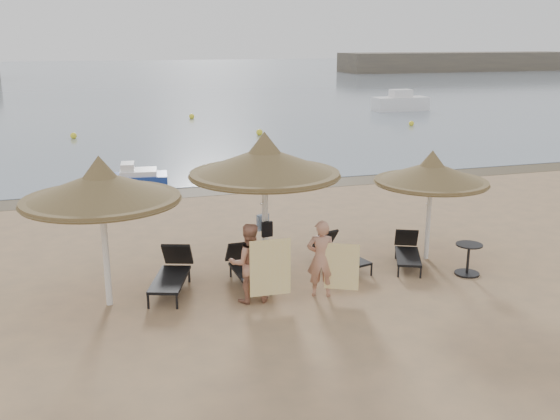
% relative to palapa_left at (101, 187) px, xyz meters
% --- Properties ---
extents(ground, '(160.00, 160.00, 0.00)m').
position_rel_palapa_left_xyz_m(ground, '(3.99, -0.42, -2.40)').
color(ground, tan).
rests_on(ground, ground).
extents(sea, '(200.00, 140.00, 0.03)m').
position_rel_palapa_left_xyz_m(sea, '(3.99, 79.58, -2.39)').
color(sea, slate).
rests_on(sea, ground).
extents(wet_sand_strip, '(200.00, 1.60, 0.01)m').
position_rel_palapa_left_xyz_m(wet_sand_strip, '(3.99, 8.98, -2.40)').
color(wet_sand_strip, brown).
rests_on(wet_sand_strip, ground).
extents(palapa_left, '(3.04, 3.04, 3.02)m').
position_rel_palapa_left_xyz_m(palapa_left, '(0.00, 0.00, 0.00)').
color(palapa_left, white).
rests_on(palapa_left, ground).
extents(palapa_center, '(3.27, 3.27, 3.24)m').
position_rel_palapa_left_xyz_m(palapa_center, '(3.40, 0.58, 0.18)').
color(palapa_center, white).
rests_on(palapa_center, ground).
extents(palapa_right, '(2.67, 2.67, 2.64)m').
position_rel_palapa_left_xyz_m(palapa_right, '(7.42, 0.53, -0.30)').
color(palapa_right, white).
rests_on(palapa_right, ground).
extents(lounger_far_left, '(1.19, 1.98, 0.84)m').
position_rel_palapa_left_xyz_m(lounger_far_left, '(1.32, 0.43, -2.02)').
color(lounger_far_left, black).
rests_on(lounger_far_left, ground).
extents(lounger_near_left, '(0.63, 1.73, 0.76)m').
position_rel_palapa_left_xyz_m(lounger_near_left, '(2.91, 0.39, -2.06)').
color(lounger_near_left, black).
rests_on(lounger_near_left, ground).
extents(lounger_near_right, '(0.94, 1.74, 0.74)m').
position_rel_palapa_left_xyz_m(lounger_near_right, '(5.20, 0.69, -2.07)').
color(lounger_near_right, black).
rests_on(lounger_near_right, ground).
extents(lounger_far_right, '(1.16, 1.69, 0.72)m').
position_rel_palapa_left_xyz_m(lounger_far_right, '(6.78, 0.31, -2.08)').
color(lounger_far_right, black).
rests_on(lounger_far_right, ground).
extents(side_table, '(0.59, 0.59, 0.71)m').
position_rel_palapa_left_xyz_m(side_table, '(7.76, -0.67, -2.06)').
color(side_table, black).
rests_on(side_table, ground).
extents(person_left, '(0.91, 0.62, 1.89)m').
position_rel_palapa_left_xyz_m(person_left, '(2.70, -0.66, -1.46)').
color(person_left, tan).
rests_on(person_left, ground).
extents(person_right, '(1.00, 0.83, 1.87)m').
position_rel_palapa_left_xyz_m(person_right, '(4.18, -0.82, -1.46)').
color(person_right, tan).
rests_on(person_right, ground).
extents(towel_left, '(0.83, 0.05, 1.16)m').
position_rel_palapa_left_xyz_m(towel_left, '(3.05, -1.01, -1.60)').
color(towel_left, yellow).
rests_on(towel_left, ground).
extents(towel_right, '(0.63, 0.35, 0.98)m').
position_rel_palapa_left_xyz_m(towel_right, '(4.53, -1.07, -1.72)').
color(towel_right, yellow).
rests_on(towel_right, ground).
extents(bag_patterned, '(0.30, 0.20, 0.37)m').
position_rel_palapa_left_xyz_m(bag_patterned, '(3.40, 0.76, -1.20)').
color(bag_patterned, silver).
rests_on(bag_patterned, ground).
extents(bag_dark, '(0.24, 0.11, 0.34)m').
position_rel_palapa_left_xyz_m(bag_dark, '(3.40, 0.42, -1.26)').
color(bag_dark, black).
rests_on(bag_dark, ground).
extents(pedal_boat, '(2.10, 1.39, 0.92)m').
position_rel_palapa_left_xyz_m(pedal_boat, '(1.42, 10.08, -2.06)').
color(pedal_boat, navy).
rests_on(pedal_boat, ground).
extents(buoy_left, '(0.34, 0.34, 0.34)m').
position_rel_palapa_left_xyz_m(buoy_left, '(-0.89, 22.62, -2.23)').
color(buoy_left, yellow).
rests_on(buoy_left, ground).
extents(buoy_mid, '(0.35, 0.35, 0.35)m').
position_rel_palapa_left_xyz_m(buoy_mid, '(6.48, 29.19, -2.22)').
color(buoy_mid, yellow).
rests_on(buoy_mid, ground).
extents(buoy_right, '(0.32, 0.32, 0.32)m').
position_rel_palapa_left_xyz_m(buoy_right, '(18.67, 21.82, -2.24)').
color(buoy_right, yellow).
rests_on(buoy_right, ground).
extents(buoy_extra, '(0.36, 0.36, 0.36)m').
position_rel_palapa_left_xyz_m(buoy_extra, '(8.83, 20.83, -2.22)').
color(buoy_extra, yellow).
rests_on(buoy_extra, ground).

